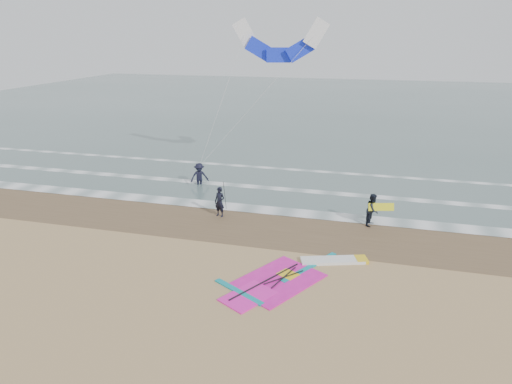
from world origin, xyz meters
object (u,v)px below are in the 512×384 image
(windsurf_rig, at_px, (294,275))
(person_walking, at_px, (373,210))
(person_wading, at_px, (199,172))
(surf_kite, at_px, (279,44))
(person_standing, at_px, (220,202))

(windsurf_rig, height_order, person_walking, person_walking)
(windsurf_rig, bearing_deg, person_wading, 128.55)
(person_wading, bearing_deg, person_walking, -50.97)
(person_walking, xyz_separation_m, surf_kite, (-6.67, 7.80, 7.88))
(surf_kite, bearing_deg, windsurf_rig, -75.18)
(person_wading, relative_size, surf_kite, 0.20)
(person_walking, bearing_deg, person_wading, 89.54)
(person_standing, xyz_separation_m, person_wading, (-3.04, 4.77, 0.09))
(person_walking, relative_size, person_wading, 0.93)
(windsurf_rig, distance_m, person_wading, 13.00)
(windsurf_rig, relative_size, person_wading, 3.24)
(person_standing, bearing_deg, person_wading, 138.32)
(windsurf_rig, relative_size, surf_kite, 0.65)
(windsurf_rig, distance_m, surf_kite, 16.91)
(person_wading, distance_m, surf_kite, 9.76)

